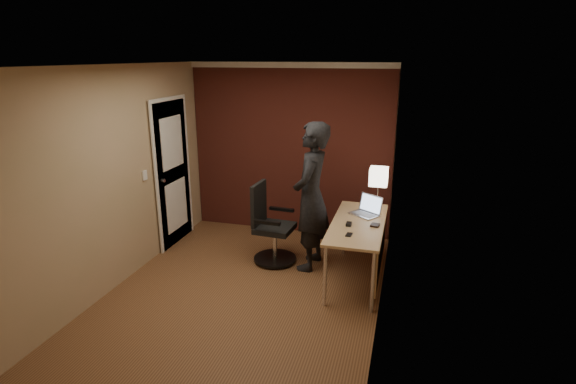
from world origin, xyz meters
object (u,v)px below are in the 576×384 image
object	(u,v)px
phone	(349,235)
person	(311,197)
wallet	(375,225)
office_chair	(270,228)
desk_lamp	(379,177)
laptop	(367,209)
desk	(364,233)
mouse	(349,224)

from	to	relation	value
phone	person	size ratio (longest dim) A/B	0.06
wallet	office_chair	size ratio (longest dim) A/B	0.11
desk_lamp	office_chair	size ratio (longest dim) A/B	0.52
laptop	phone	xyz separation A→B (m)	(-0.12, -0.72, -0.06)
desk	laptop	xyz separation A→B (m)	(-0.00, 0.31, 0.19)
laptop	desk_lamp	bearing A→B (deg)	66.71
desk	wallet	distance (m)	0.20
mouse	office_chair	world-z (taller)	office_chair
phone	office_chair	xyz separation A→B (m)	(-1.09, 0.62, -0.28)
desk	person	xyz separation A→B (m)	(-0.68, 0.21, 0.32)
person	laptop	bearing A→B (deg)	102.85
desk	phone	bearing A→B (deg)	-106.74
phone	wallet	world-z (taller)	wallet
phone	person	xyz separation A→B (m)	(-0.56, 0.62, 0.19)
phone	wallet	distance (m)	0.42
desk	mouse	bearing A→B (deg)	-142.77
desk	desk_lamp	distance (m)	0.77
laptop	mouse	bearing A→B (deg)	-110.36
mouse	desk	bearing A→B (deg)	36.68
laptop	phone	distance (m)	0.74
desk_lamp	phone	world-z (taller)	desk_lamp
desk	phone	xyz separation A→B (m)	(-0.12, -0.41, 0.13)
phone	laptop	bearing A→B (deg)	85.39
desk_lamp	mouse	world-z (taller)	desk_lamp
mouse	phone	world-z (taller)	mouse
laptop	wallet	xyz separation A→B (m)	(0.13, -0.38, -0.05)
office_chair	desk	bearing A→B (deg)	-9.90
wallet	mouse	bearing A→B (deg)	-168.52
laptop	office_chair	xyz separation A→B (m)	(-1.22, -0.10, -0.34)
desk_lamp	person	distance (m)	0.87
laptop	wallet	world-z (taller)	laptop
office_chair	wallet	bearing A→B (deg)	-11.77
phone	office_chair	size ratio (longest dim) A/B	0.11
person	office_chair	bearing A→B (deg)	-86.49
laptop	office_chair	world-z (taller)	office_chair
desk_lamp	office_chair	distance (m)	1.52
mouse	wallet	xyz separation A→B (m)	(0.29, 0.06, -0.01)
mouse	person	size ratio (longest dim) A/B	0.05
desk	mouse	world-z (taller)	mouse
mouse	wallet	bearing A→B (deg)	10.92
mouse	person	world-z (taller)	person
wallet	phone	bearing A→B (deg)	-125.76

